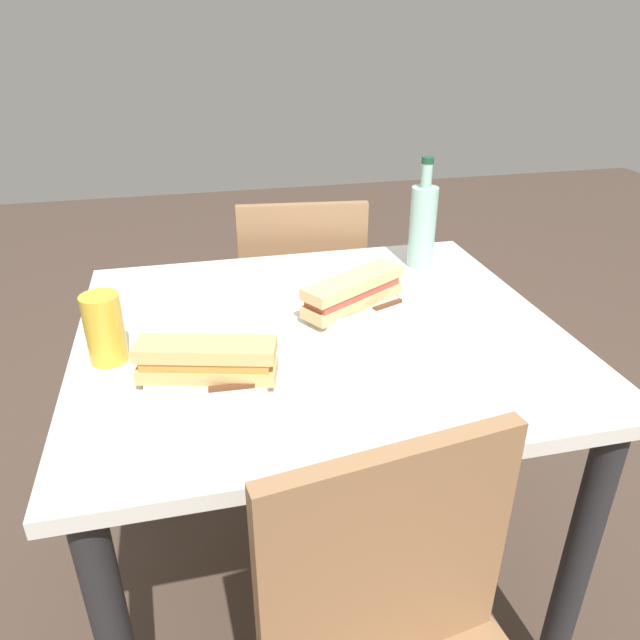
% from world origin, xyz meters
% --- Properties ---
extents(ground_plane, '(8.00, 8.00, 0.00)m').
position_xyz_m(ground_plane, '(0.00, 0.00, 0.00)').
color(ground_plane, '#47382D').
extents(dining_table, '(1.00, 0.89, 0.76)m').
position_xyz_m(dining_table, '(0.00, 0.00, 0.64)').
color(dining_table, silver).
rests_on(dining_table, ground).
extents(chair_near, '(0.44, 0.44, 0.87)m').
position_xyz_m(chair_near, '(-0.08, -0.64, 0.50)').
color(chair_near, '#936B47').
rests_on(chair_near, ground).
extents(plate_near, '(0.23, 0.23, 0.01)m').
position_xyz_m(plate_near, '(-0.09, -0.07, 0.77)').
color(plate_near, silver).
rests_on(plate_near, dining_table).
extents(baguette_sandwich_near, '(0.26, 0.19, 0.07)m').
position_xyz_m(baguette_sandwich_near, '(-0.09, -0.07, 0.81)').
color(baguette_sandwich_near, '#DBB77A').
rests_on(baguette_sandwich_near, plate_near).
extents(knife_near, '(0.17, 0.08, 0.01)m').
position_xyz_m(knife_near, '(-0.13, -0.03, 0.78)').
color(knife_near, silver).
rests_on(knife_near, plate_near).
extents(plate_far, '(0.23, 0.23, 0.01)m').
position_xyz_m(plate_far, '(0.24, 0.16, 0.77)').
color(plate_far, silver).
rests_on(plate_far, dining_table).
extents(baguette_sandwich_far, '(0.26, 0.13, 0.07)m').
position_xyz_m(baguette_sandwich_far, '(0.24, 0.16, 0.81)').
color(baguette_sandwich_far, tan).
rests_on(baguette_sandwich_far, plate_far).
extents(knife_far, '(0.18, 0.02, 0.01)m').
position_xyz_m(knife_far, '(0.24, 0.21, 0.78)').
color(knife_far, silver).
rests_on(knife_far, plate_far).
extents(water_bottle, '(0.07, 0.07, 0.28)m').
position_xyz_m(water_bottle, '(-0.34, -0.29, 0.87)').
color(water_bottle, '#99C6B7').
rests_on(water_bottle, dining_table).
extents(beer_glass, '(0.07, 0.07, 0.14)m').
position_xyz_m(beer_glass, '(0.42, 0.03, 0.83)').
color(beer_glass, gold).
rests_on(beer_glass, dining_table).
extents(paper_napkin, '(0.18, 0.18, 0.00)m').
position_xyz_m(paper_napkin, '(-0.34, 0.00, 0.76)').
color(paper_napkin, white).
rests_on(paper_napkin, dining_table).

